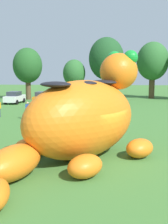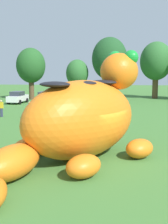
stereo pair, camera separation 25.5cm
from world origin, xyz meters
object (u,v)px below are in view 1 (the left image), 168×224
object	(u,v)px
car_black	(71,98)
car_white	(15,97)
car_orange	(42,98)
car_green	(95,98)
spectator_by_cars	(28,111)
giant_inflatable_creature	(83,118)

from	to	relation	value
car_black	car_white	bearing A→B (deg)	178.56
car_black	car_orange	bearing A→B (deg)	-179.64
car_white	car_green	world-z (taller)	same
car_orange	car_black	distance (m)	4.03
car_white	spectator_by_cars	size ratio (longest dim) A/B	2.48
giant_inflatable_creature	car_white	bearing A→B (deg)	116.01
car_black	spectator_by_cars	world-z (taller)	car_black
car_white	car_black	size ratio (longest dim) A/B	0.99
car_white	car_black	xyz separation A→B (m)	(8.12, -0.20, 0.00)
car_white	giant_inflatable_creature	bearing A→B (deg)	-63.99
car_white	car_green	size ratio (longest dim) A/B	0.98
car_green	spectator_by_cars	bearing A→B (deg)	-115.55
car_white	car_orange	bearing A→B (deg)	-3.21
giant_inflatable_creature	car_green	bearing A→B (deg)	90.12
giant_inflatable_creature	car_white	world-z (taller)	giant_inflatable_creature
giant_inflatable_creature	car_green	size ratio (longest dim) A/B	2.49
giant_inflatable_creature	spectator_by_cars	bearing A→B (deg)	119.06
car_green	car_white	bearing A→B (deg)	178.26
car_green	spectator_by_cars	xyz separation A→B (m)	(-6.02, -12.60, -0.01)
giant_inflatable_creature	car_orange	distance (m)	24.86
car_black	giant_inflatable_creature	bearing A→B (deg)	-81.51
car_white	spectator_by_cars	xyz separation A→B (m)	(5.58, -12.95, -0.01)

